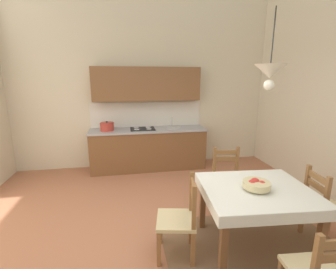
{
  "coord_description": "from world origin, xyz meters",
  "views": [
    {
      "loc": [
        -0.46,
        -2.58,
        1.96
      ],
      "look_at": [
        0.18,
        0.88,
        1.13
      ],
      "focal_mm": 25.39,
      "sensor_mm": 36.0,
      "label": 1
    }
  ],
  "objects": [
    {
      "name": "area_rug",
      "position": [
        0.98,
        -0.43,
        0.0
      ],
      "size": [
        2.1,
        1.6,
        0.01
      ],
      "primitive_type": "cube",
      "color": "brown",
      "rests_on": "ground_plane"
    },
    {
      "name": "wall_back",
      "position": [
        0.0,
        2.82,
        2.02
      ],
      "size": [
        6.2,
        0.12,
        4.04
      ],
      "primitive_type": "cube",
      "color": "beige",
      "rests_on": "ground_plane"
    },
    {
      "name": "dining_chair_kitchen_side",
      "position": [
        1.06,
        0.58,
        0.44
      ],
      "size": [
        0.48,
        0.48,
        0.93
      ],
      "color": "#D1BC89",
      "rests_on": "ground_plane"
    },
    {
      "name": "fruit_bowl",
      "position": [
        0.95,
        -0.36,
        0.81
      ],
      "size": [
        0.3,
        0.3,
        0.12
      ],
      "color": "beige",
      "rests_on": "dining_table"
    },
    {
      "name": "pendant_lamp",
      "position": [
        1.03,
        -0.3,
        2.02
      ],
      "size": [
        0.32,
        0.32,
        0.8
      ],
      "color": "black"
    },
    {
      "name": "dining_table",
      "position": [
        0.98,
        -0.33,
        0.62
      ],
      "size": [
        1.29,
        1.14,
        0.75
      ],
      "color": "brown",
      "rests_on": "ground_plane"
    },
    {
      "name": "ground_plane",
      "position": [
        0.0,
        0.0,
        -0.05
      ],
      "size": [
        6.2,
        6.12,
        0.1
      ],
      "primitive_type": "cube",
      "color": "#AD6B4C"
    },
    {
      "name": "kitchen_cabinetry",
      "position": [
        0.03,
        2.49,
        0.86
      ],
      "size": [
        2.5,
        0.63,
        2.2
      ],
      "color": "brown",
      "rests_on": "ground_plane"
    },
    {
      "name": "dining_chair_tv_side",
      "position": [
        0.1,
        -0.3,
        0.44
      ],
      "size": [
        0.5,
        0.5,
        0.93
      ],
      "color": "#D1BC89",
      "rests_on": "ground_plane"
    },
    {
      "name": "dining_chair_window_side",
      "position": [
        1.85,
        -0.4,
        0.44
      ],
      "size": [
        0.48,
        0.48,
        0.93
      ],
      "color": "#D1BC89",
      "rests_on": "ground_plane"
    }
  ]
}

